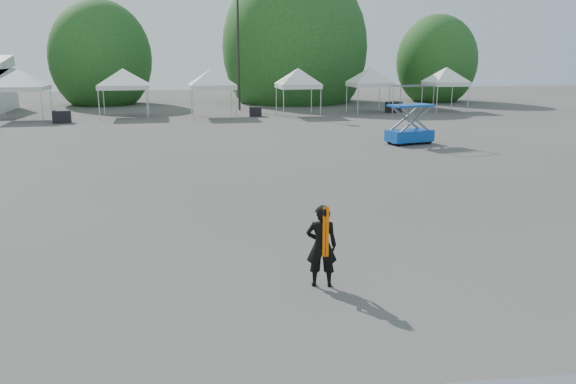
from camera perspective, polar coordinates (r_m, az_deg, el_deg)
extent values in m
plane|color=#474442|center=(13.14, -0.44, -4.98)|extent=(120.00, 120.00, 0.00)
cylinder|color=black|center=(44.54, -5.06, 14.37)|extent=(0.16, 0.16, 9.50)
cylinder|color=#382314|center=(52.58, -18.25, 9.70)|extent=(0.36, 0.36, 2.27)
ellipsoid|color=#1B4A18|center=(52.49, -18.48, 12.75)|extent=(4.16, 4.16, 4.78)
cylinder|color=#382314|center=(52.55, 0.68, 10.66)|extent=(0.36, 0.36, 2.80)
ellipsoid|color=#1B4A18|center=(52.47, 0.69, 14.43)|extent=(5.12, 5.12, 5.89)
cylinder|color=#382314|center=(55.05, 14.68, 10.00)|extent=(0.36, 0.36, 2.10)
ellipsoid|color=#1B4A18|center=(54.96, 14.85, 12.69)|extent=(3.84, 3.84, 4.42)
cylinder|color=silver|center=(39.97, -23.71, 7.98)|extent=(0.06, 0.06, 2.00)
cylinder|color=silver|center=(43.72, -26.96, 8.05)|extent=(0.06, 0.06, 2.00)
cylinder|color=silver|center=(43.03, -22.90, 8.39)|extent=(0.06, 0.06, 2.00)
cube|color=white|center=(41.76, -25.56, 9.49)|extent=(3.33, 3.33, 0.30)
pyramid|color=white|center=(41.71, -25.74, 11.19)|extent=(4.71, 4.71, 1.10)
cylinder|color=silver|center=(39.84, -18.65, 8.40)|extent=(0.06, 0.06, 2.00)
cylinder|color=silver|center=(39.61, -14.12, 8.67)|extent=(0.06, 0.06, 2.00)
cylinder|color=silver|center=(42.93, -18.20, 8.77)|extent=(0.06, 0.06, 2.00)
cylinder|color=silver|center=(42.71, -14.00, 9.02)|extent=(0.06, 0.06, 2.00)
cube|color=white|center=(41.17, -16.35, 10.22)|extent=(3.32, 3.32, 0.30)
pyramid|color=white|center=(41.13, -16.47, 11.96)|extent=(4.69, 4.69, 1.10)
cylinder|color=silver|center=(38.51, -9.64, 8.76)|extent=(0.06, 0.06, 2.00)
cylinder|color=silver|center=(38.74, -5.31, 8.92)|extent=(0.06, 0.06, 2.00)
cylinder|color=silver|center=(41.39, -9.82, 9.08)|extent=(0.06, 0.06, 2.00)
cylinder|color=silver|center=(41.60, -5.79, 9.23)|extent=(0.06, 0.06, 2.00)
cube|color=white|center=(39.96, -7.69, 10.55)|extent=(3.09, 3.09, 0.30)
pyramid|color=white|center=(39.91, -7.75, 12.34)|extent=(4.37, 4.37, 1.10)
cylinder|color=silver|center=(38.93, -0.46, 9.00)|extent=(0.06, 0.06, 2.00)
cylinder|color=silver|center=(39.54, 3.35, 9.05)|extent=(0.06, 0.06, 2.00)
cylinder|color=silver|center=(41.52, -1.20, 9.29)|extent=(0.06, 0.06, 2.00)
cylinder|color=silver|center=(42.09, 2.39, 9.34)|extent=(0.06, 0.06, 2.00)
cube|color=white|center=(40.43, 1.03, 10.71)|extent=(2.85, 2.85, 0.30)
pyramid|color=white|center=(40.38, 1.04, 12.48)|extent=(4.03, 4.03, 1.10)
cylinder|color=silver|center=(41.42, 7.13, 9.18)|extent=(0.06, 0.06, 2.00)
cylinder|color=silver|center=(42.37, 10.60, 9.15)|extent=(0.06, 0.06, 2.00)
cylinder|color=silver|center=(43.95, 5.98, 9.47)|extent=(0.06, 0.06, 2.00)
cylinder|color=silver|center=(44.85, 9.28, 9.45)|extent=(0.06, 0.06, 2.00)
cube|color=white|center=(43.06, 8.30, 10.75)|extent=(2.88, 2.88, 0.30)
pyramid|color=white|center=(43.01, 8.36, 12.42)|extent=(4.07, 4.07, 1.10)
cylinder|color=silver|center=(43.71, 14.89, 9.06)|extent=(0.06, 0.06, 2.00)
cylinder|color=silver|center=(44.92, 17.85, 8.98)|extent=(0.06, 0.06, 2.00)
cylinder|color=silver|center=(46.00, 13.46, 9.36)|extent=(0.06, 0.06, 2.00)
cylinder|color=silver|center=(47.15, 16.31, 9.28)|extent=(0.06, 0.06, 2.00)
cube|color=white|center=(45.36, 15.72, 10.54)|extent=(2.76, 2.76, 0.30)
pyramid|color=white|center=(45.32, 15.82, 12.11)|extent=(3.90, 3.90, 1.10)
imported|color=black|center=(10.43, 3.43, -5.49)|extent=(0.64, 0.50, 1.57)
cube|color=#FF6705|center=(10.19, 3.69, -4.10)|extent=(0.13, 0.02, 0.94)
cube|color=#0B369A|center=(28.05, 12.23, 5.62)|extent=(2.36, 1.52, 0.54)
cube|color=#0B369A|center=(27.89, 12.38, 8.58)|extent=(2.26, 1.45, 0.09)
cylinder|color=black|center=(27.24, 11.36, 4.91)|extent=(0.35, 0.20, 0.33)
cylinder|color=black|center=(28.21, 14.10, 5.06)|extent=(0.35, 0.20, 0.33)
cylinder|color=black|center=(27.98, 10.30, 5.19)|extent=(0.35, 0.20, 0.33)
cylinder|color=black|center=(28.92, 13.00, 5.33)|extent=(0.35, 0.20, 0.33)
cube|color=black|center=(38.85, -22.00, 7.11)|extent=(1.02, 0.80, 0.79)
cube|color=black|center=(40.12, -3.32, 8.16)|extent=(0.95, 0.79, 0.67)
cube|color=black|center=(43.52, 10.69, 8.47)|extent=(1.26, 1.13, 0.80)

